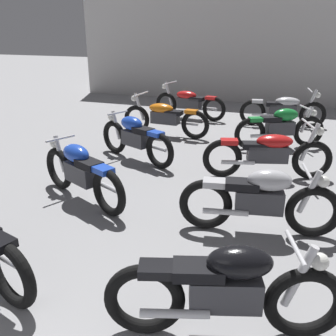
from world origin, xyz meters
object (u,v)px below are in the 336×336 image
at_px(motorcycle_left_row_3, 135,137).
at_px(motorcycle_left_row_5, 189,102).
at_px(motorcycle_left_row_4, 165,117).
at_px(motorcycle_right_row_3, 268,153).
at_px(motorcycle_right_row_1, 226,289).
at_px(motorcycle_right_row_4, 281,127).
at_px(motorcycle_left_row_2, 81,171).
at_px(motorcycle_right_row_2, 260,199).
at_px(motorcycle_right_row_5, 283,109).

distance_m(motorcycle_left_row_3, motorcycle_left_row_5, 3.77).
relative_size(motorcycle_left_row_4, motorcycle_right_row_3, 1.03).
distance_m(motorcycle_left_row_4, motorcycle_right_row_1, 6.17).
bearing_deg(motorcycle_right_row_4, motorcycle_left_row_2, -124.69).
xyz_separation_m(motorcycle_right_row_1, motorcycle_right_row_2, (0.05, 1.79, 0.00)).
height_order(motorcycle_right_row_1, motorcycle_right_row_3, motorcycle_right_row_3).
height_order(motorcycle_right_row_2, motorcycle_right_row_5, motorcycle_right_row_5).
relative_size(motorcycle_left_row_3, motorcycle_right_row_1, 0.97).
height_order(motorcycle_left_row_2, motorcycle_left_row_3, same).
bearing_deg(motorcycle_right_row_5, motorcycle_left_row_4, -143.99).
relative_size(motorcycle_right_row_3, motorcycle_right_row_5, 0.98).
xyz_separation_m(motorcycle_left_row_2, motorcycle_right_row_2, (2.56, -0.06, 0.00)).
bearing_deg(motorcycle_right_row_5, motorcycle_left_row_3, -123.95).
xyz_separation_m(motorcycle_left_row_5, motorcycle_right_row_4, (2.62, -2.01, 0.01)).
relative_size(motorcycle_left_row_4, motorcycle_right_row_5, 1.01).
height_order(motorcycle_left_row_5, motorcycle_right_row_5, same).
distance_m(motorcycle_right_row_3, motorcycle_right_row_5, 3.77).
height_order(motorcycle_left_row_2, motorcycle_left_row_4, motorcycle_left_row_4).
relative_size(motorcycle_left_row_5, motorcycle_right_row_1, 1.13).
xyz_separation_m(motorcycle_left_row_3, motorcycle_right_row_4, (2.56, 1.76, 0.00)).
bearing_deg(motorcycle_left_row_5, motorcycle_right_row_3, -56.43).
bearing_deg(motorcycle_right_row_5, motorcycle_right_row_1, -89.72).
height_order(motorcycle_left_row_2, motorcycle_right_row_2, same).
xyz_separation_m(motorcycle_right_row_4, motorcycle_right_row_5, (-0.07, 1.93, -0.01)).
distance_m(motorcycle_left_row_5, motorcycle_right_row_3, 4.62).
xyz_separation_m(motorcycle_left_row_4, motorcycle_right_row_2, (2.66, -3.81, 0.01)).
relative_size(motorcycle_left_row_4, motorcycle_right_row_4, 1.20).
bearing_deg(motorcycle_right_row_3, motorcycle_left_row_2, -143.45).
bearing_deg(motorcycle_left_row_4, motorcycle_left_row_2, -88.58).
distance_m(motorcycle_left_row_3, motorcycle_right_row_1, 4.53).
height_order(motorcycle_left_row_2, motorcycle_right_row_1, same).
bearing_deg(motorcycle_right_row_4, motorcycle_right_row_5, 92.07).
distance_m(motorcycle_right_row_2, motorcycle_right_row_3, 1.90).
distance_m(motorcycle_left_row_3, motorcycle_right_row_2, 3.25).
distance_m(motorcycle_left_row_5, motorcycle_right_row_5, 2.55).
height_order(motorcycle_left_row_2, motorcycle_left_row_5, motorcycle_left_row_5).
xyz_separation_m(motorcycle_left_row_4, motorcycle_right_row_3, (2.57, -1.91, 0.00)).
relative_size(motorcycle_left_row_3, motorcycle_left_row_4, 0.85).
distance_m(motorcycle_left_row_4, motorcycle_right_row_2, 4.64).
distance_m(motorcycle_left_row_2, motorcycle_left_row_4, 3.74).
xyz_separation_m(motorcycle_left_row_4, motorcycle_right_row_5, (2.57, 1.87, 0.00)).
height_order(motorcycle_left_row_4, motorcycle_right_row_2, motorcycle_left_row_4).
distance_m(motorcycle_left_row_5, motorcycle_right_row_1, 7.97).
xyz_separation_m(motorcycle_left_row_5, motorcycle_right_row_5, (2.55, -0.07, 0.00)).
distance_m(motorcycle_right_row_1, motorcycle_right_row_2, 1.79).
height_order(motorcycle_left_row_2, motorcycle_right_row_5, motorcycle_right_row_5).
height_order(motorcycle_left_row_4, motorcycle_left_row_5, same).
relative_size(motorcycle_left_row_4, motorcycle_right_row_2, 1.11).
xyz_separation_m(motorcycle_left_row_3, motorcycle_right_row_3, (2.49, -0.08, -0.01)).
bearing_deg(motorcycle_left_row_4, motorcycle_left_row_5, 89.57).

